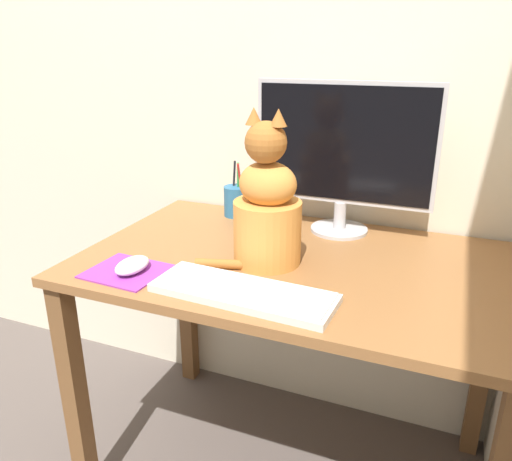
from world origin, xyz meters
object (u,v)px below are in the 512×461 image
Objects in this scene: monitor at (344,152)px; cat at (267,208)px; computer_mouse_left at (132,265)px; pen_cup at (236,201)px; keyboard at (243,292)px.

cat is at bearing -112.25° from monitor.
monitor is 1.33× the size of cat.
computer_mouse_left is 0.36m from cat.
cat is at bearing -54.22° from pen_cup.
pen_cup is (-0.25, 0.51, 0.04)m from keyboard.
cat reaches higher than computer_mouse_left.
keyboard is 1.08× the size of cat.
cat reaches higher than pen_cup.
computer_mouse_left is (-0.40, -0.48, -0.22)m from monitor.
keyboard is 0.57m from pen_cup.
keyboard is 2.36× the size of pen_cup.
computer_mouse_left is 0.50m from pen_cup.
computer_mouse_left is 0.60× the size of pen_cup.
monitor is 0.40m from pen_cup.
keyboard is 3.95× the size of computer_mouse_left.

